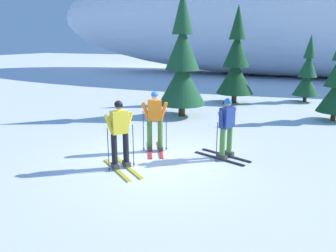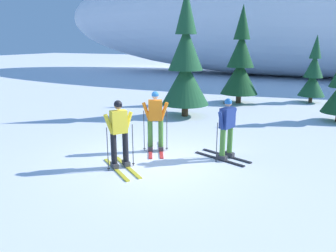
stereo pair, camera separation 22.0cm
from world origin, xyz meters
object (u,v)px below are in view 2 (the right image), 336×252
Objects in this scene: skier_navy_jacket at (227,128)px; skier_orange_jacket at (155,120)px; skier_yellow_jacket at (119,133)px; pine_tree_center_right at (313,75)px; pine_tree_center_left at (240,63)px; pine_tree_far_left at (186,65)px.

skier_orange_jacket reaches higher than skier_navy_jacket.
skier_navy_jacket is 2.09m from skier_orange_jacket.
skier_yellow_jacket is at bearing -142.58° from skier_navy_jacket.
skier_orange_jacket is 0.51× the size of pine_tree_center_right.
skier_navy_jacket is 0.96× the size of skier_yellow_jacket.
skier_orange_jacket is 8.78m from pine_tree_center_left.
pine_tree_center_left is at bearing 86.42° from skier_orange_jacket.
skier_orange_jacket reaches higher than skier_yellow_jacket.
skier_yellow_jacket is 6.41m from pine_tree_far_left.
pine_tree_center_right is (1.94, 10.24, 0.57)m from skier_navy_jacket.
pine_tree_center_left is 3.94m from pine_tree_center_right.
skier_yellow_jacket is (-0.25, -1.55, -0.02)m from skier_orange_jacket.
pine_tree_center_left is at bearing 69.88° from pine_tree_far_left.
skier_orange_jacket is 0.36× the size of pine_tree_center_left.
pine_tree_far_left is 1.50× the size of pine_tree_center_right.
skier_navy_jacket is at bearing 6.22° from skier_orange_jacket.
pine_tree_center_right is (3.47, 1.77, -0.61)m from pine_tree_center_left.
skier_navy_jacket is 8.68m from pine_tree_center_left.
skier_orange_jacket is (-2.07, -0.23, 0.04)m from skier_navy_jacket.
skier_yellow_jacket reaches higher than skier_navy_jacket.
skier_orange_jacket is at bearing -78.94° from pine_tree_far_left.
skier_yellow_jacket is at bearing -83.89° from pine_tree_far_left.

